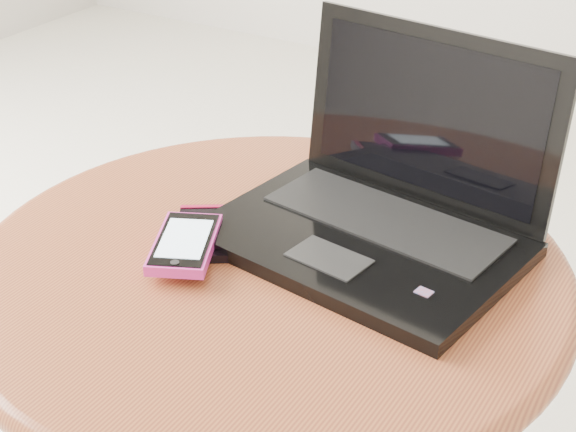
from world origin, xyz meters
The scene contains 4 objects.
table centered at (0.09, 0.01, 0.41)m, with size 0.66×0.66×0.52m.
laptop centered at (0.17, 0.11, 0.56)m, with size 0.36×0.30×0.22m.
phone_black centered at (0.00, 0.01, 0.53)m, with size 0.11×0.13×0.01m.
phone_pink centered at (0.01, -0.04, 0.54)m, with size 0.11×0.13×0.01m.
Camera 1 is at (0.52, -0.67, 1.03)m, focal length 54.96 mm.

